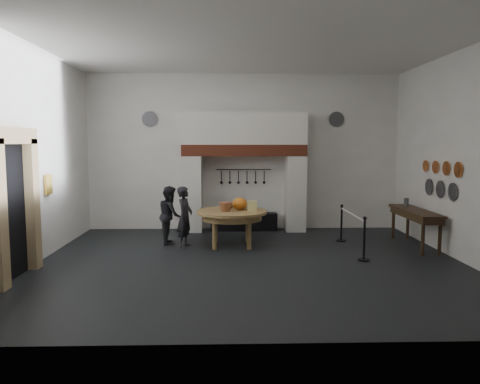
{
  "coord_description": "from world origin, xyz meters",
  "views": [
    {
      "loc": [
        -0.49,
        -9.64,
        2.52
      ],
      "look_at": [
        -0.17,
        1.47,
        1.35
      ],
      "focal_mm": 35.0,
      "sensor_mm": 36.0,
      "label": 1
    }
  ],
  "objects_px": {
    "iron_range": "(244,222)",
    "barrier_post_far": "(341,224)",
    "visitor_far": "(170,215)",
    "side_table": "(415,211)",
    "barrier_post_near": "(364,240)",
    "visitor_near": "(185,217)",
    "work_table": "(232,212)"
  },
  "relations": [
    {
      "from": "visitor_far",
      "to": "barrier_post_far",
      "type": "height_order",
      "value": "visitor_far"
    },
    {
      "from": "iron_range",
      "to": "work_table",
      "type": "bearing_deg",
      "value": -100.33
    },
    {
      "from": "side_table",
      "to": "barrier_post_far",
      "type": "relative_size",
      "value": 2.44
    },
    {
      "from": "work_table",
      "to": "visitor_far",
      "type": "bearing_deg",
      "value": 168.92
    },
    {
      "from": "visitor_near",
      "to": "side_table",
      "type": "relative_size",
      "value": 0.67
    },
    {
      "from": "iron_range",
      "to": "visitor_near",
      "type": "distance_m",
      "value": 2.67
    },
    {
      "from": "iron_range",
      "to": "barrier_post_far",
      "type": "bearing_deg",
      "value": -33.16
    },
    {
      "from": "iron_range",
      "to": "visitor_far",
      "type": "relative_size",
      "value": 1.31
    },
    {
      "from": "visitor_far",
      "to": "barrier_post_far",
      "type": "relative_size",
      "value": 1.61
    },
    {
      "from": "work_table",
      "to": "barrier_post_near",
      "type": "relative_size",
      "value": 1.92
    },
    {
      "from": "side_table",
      "to": "work_table",
      "type": "bearing_deg",
      "value": 177.68
    },
    {
      "from": "visitor_near",
      "to": "side_table",
      "type": "distance_m",
      "value": 5.61
    },
    {
      "from": "side_table",
      "to": "barrier_post_near",
      "type": "bearing_deg",
      "value": -140.34
    },
    {
      "from": "iron_range",
      "to": "side_table",
      "type": "distance_m",
      "value": 4.71
    },
    {
      "from": "side_table",
      "to": "visitor_far",
      "type": "bearing_deg",
      "value": 175.42
    },
    {
      "from": "work_table",
      "to": "visitor_far",
      "type": "distance_m",
      "value": 1.57
    },
    {
      "from": "visitor_far",
      "to": "visitor_near",
      "type": "bearing_deg",
      "value": -145.07
    },
    {
      "from": "side_table",
      "to": "barrier_post_near",
      "type": "relative_size",
      "value": 2.44
    },
    {
      "from": "visitor_near",
      "to": "iron_range",
      "type": "bearing_deg",
      "value": -21.4
    },
    {
      "from": "barrier_post_near",
      "to": "side_table",
      "type": "bearing_deg",
      "value": 39.66
    },
    {
      "from": "visitor_far",
      "to": "barrier_post_near",
      "type": "relative_size",
      "value": 1.61
    },
    {
      "from": "visitor_near",
      "to": "visitor_far",
      "type": "distance_m",
      "value": 0.57
    },
    {
      "from": "work_table",
      "to": "side_table",
      "type": "bearing_deg",
      "value": -2.32
    },
    {
      "from": "iron_range",
      "to": "visitor_near",
      "type": "xyz_separation_m",
      "value": [
        -1.51,
        -2.15,
        0.49
      ]
    },
    {
      "from": "visitor_far",
      "to": "side_table",
      "type": "distance_m",
      "value": 6.03
    },
    {
      "from": "iron_range",
      "to": "visitor_far",
      "type": "xyz_separation_m",
      "value": [
        -1.91,
        -1.75,
        0.47
      ]
    },
    {
      "from": "work_table",
      "to": "side_table",
      "type": "distance_m",
      "value": 4.48
    },
    {
      "from": "visitor_near",
      "to": "barrier_post_far",
      "type": "xyz_separation_m",
      "value": [
        3.96,
        0.55,
        -0.29
      ]
    },
    {
      "from": "visitor_near",
      "to": "side_table",
      "type": "xyz_separation_m",
      "value": [
        5.61,
        -0.08,
        0.13
      ]
    },
    {
      "from": "barrier_post_far",
      "to": "side_table",
      "type": "bearing_deg",
      "value": -21.02
    },
    {
      "from": "visitor_near",
      "to": "barrier_post_far",
      "type": "height_order",
      "value": "visitor_near"
    },
    {
      "from": "visitor_near",
      "to": "side_table",
      "type": "bearing_deg",
      "value": -77.23
    }
  ]
}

